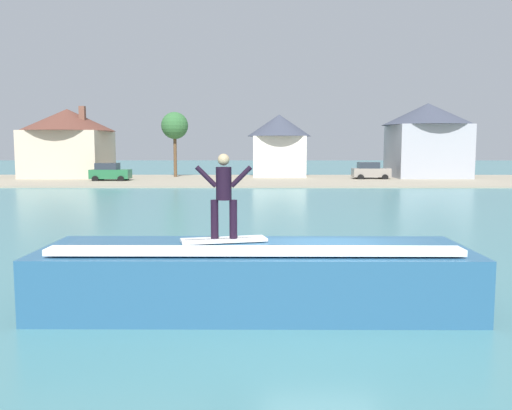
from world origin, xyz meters
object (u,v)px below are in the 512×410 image
object	(u,v)px
house_small_cottage	(279,142)
tree_tall_bare	(175,126)
surfboard	(224,240)
house_with_chimney	(68,140)
surfer	(224,191)
house_gabled_white	(427,137)
car_near_shore	(110,172)
car_far_shore	(370,171)
wave_crest	(255,276)

from	to	relation	value
house_small_cottage	tree_tall_bare	bearing A→B (deg)	-177.90
surfboard	house_with_chimney	world-z (taller)	house_with_chimney
surfer	house_gabled_white	xyz separation A→B (m)	(19.03, 48.41, 2.01)
house_small_cottage	surfboard	bearing A→B (deg)	-93.41
surfboard	car_near_shore	world-z (taller)	car_near_shore
house_with_chimney	tree_tall_bare	world-z (taller)	house_with_chimney
surfboard	surfer	bearing A→B (deg)	-58.71
surfboard	tree_tall_bare	xyz separation A→B (m)	(-8.55, 48.70, 4.20)
car_far_shore	house_small_cottage	bearing A→B (deg)	157.37
surfboard	house_with_chimney	xyz separation A→B (m)	(-20.13, 48.13, 2.67)
tree_tall_bare	car_near_shore	bearing A→B (deg)	-129.55
surfboard	house_small_cottage	bearing A→B (deg)	86.59
wave_crest	house_gabled_white	size ratio (longest dim) A/B	0.91
house_with_chimney	house_gabled_white	xyz separation A→B (m)	(39.17, 0.27, 0.35)
surfboard	car_far_shore	world-z (taller)	car_far_shore
house_gabled_white	car_near_shore	bearing A→B (deg)	-169.23
surfer	car_far_shore	size ratio (longest dim) A/B	0.45
wave_crest	house_with_chimney	world-z (taller)	house_with_chimney
car_far_shore	house_with_chimney	world-z (taller)	house_with_chimney
car_near_shore	house_gabled_white	xyz separation A→B (m)	(33.03, 6.29, 3.56)
surfer	house_small_cottage	distance (m)	49.24
car_far_shore	tree_tall_bare	bearing A→B (deg)	170.51
house_gabled_white	house_small_cottage	size ratio (longest dim) A/B	1.39
car_near_shore	tree_tall_bare	distance (m)	9.78
surfer	car_near_shore	bearing A→B (deg)	108.38
house_gabled_white	tree_tall_bare	distance (m)	27.62
surfer	house_gabled_white	bearing A→B (deg)	68.53
wave_crest	car_far_shore	size ratio (longest dim) A/B	2.33
surfer	car_near_shore	distance (m)	44.41
car_near_shore	house_small_cottage	size ratio (longest dim) A/B	0.54
house_gabled_white	surfer	bearing A→B (deg)	-111.47
surfer	house_with_chimney	xyz separation A→B (m)	(-20.13, 48.14, 1.66)
surfboard	house_with_chimney	distance (m)	52.23
wave_crest	house_gabled_white	distance (m)	51.75
surfboard	car_near_shore	size ratio (longest dim) A/B	0.48
house_small_cottage	tree_tall_bare	world-z (taller)	tree_tall_bare
car_far_shore	house_small_cottage	xyz separation A→B (m)	(-9.36, 3.90, 3.04)
wave_crest	tree_tall_bare	xyz separation A→B (m)	(-9.19, 48.53, 5.00)
surfboard	house_gabled_white	bearing A→B (deg)	68.52
wave_crest	house_gabled_white	world-z (taller)	house_gabled_white
car_near_shore	house_small_cottage	world-z (taller)	house_small_cottage
car_near_shore	house_gabled_white	world-z (taller)	house_gabled_white
house_gabled_white	house_small_cottage	xyz separation A→B (m)	(-16.11, 0.73, -0.52)
surfboard	tree_tall_bare	bearing A→B (deg)	99.95
wave_crest	house_with_chimney	bearing A→B (deg)	113.42
car_near_shore	car_far_shore	size ratio (longest dim) A/B	1.00
car_near_shore	tree_tall_bare	size ratio (longest dim) A/B	0.53
surfboard	car_far_shore	size ratio (longest dim) A/B	0.48
house_gabled_white	house_small_cottage	bearing A→B (deg)	177.41
surfer	house_small_cottage	world-z (taller)	house_small_cottage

